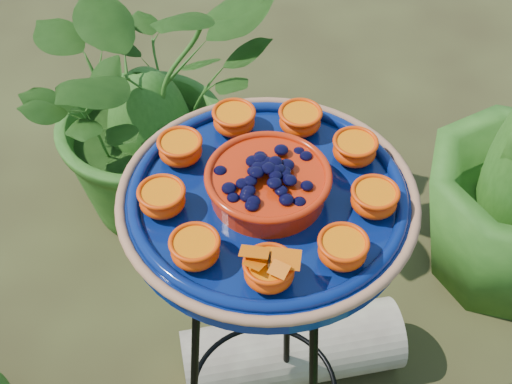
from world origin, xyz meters
TOP-DOWN VIEW (x-y plane):
  - tripod_stand at (0.03, -0.14)m, footprint 0.38×0.40m
  - feeder_dish at (0.03, -0.14)m, footprint 0.53×0.53m
  - driftwood_log at (0.04, 0.12)m, footprint 0.65×0.47m
  - shrub_back_left at (-0.59, 0.67)m, footprint 1.10×1.12m

SIDE VIEW (x-z plane):
  - driftwood_log at x=0.04m, z-range 0.00..0.21m
  - shrub_back_left at x=-0.59m, z-range 0.00..0.94m
  - tripod_stand at x=0.03m, z-range 0.11..1.09m
  - feeder_dish at x=0.03m, z-range 0.97..1.09m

